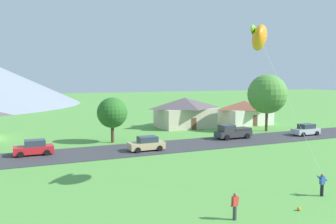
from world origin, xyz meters
name	(u,v)px	position (x,y,z in m)	size (l,w,h in m)	color
road_strip	(144,149)	(0.00, 29.80, 0.04)	(160.00, 7.60, 0.08)	#38383D
house_left_center	(185,112)	(13.08, 44.88, 2.70)	(9.93, 7.31, 5.22)	beige
house_right_center	(244,112)	(25.24, 44.19, 2.29)	(9.25, 7.10, 4.42)	silver
tree_left_of_center	(267,94)	(23.16, 35.38, 6.03)	(6.35, 6.35, 9.22)	#4C3823
tree_center	(112,113)	(-2.40, 35.56, 3.99)	(4.06, 4.06, 6.04)	#4C3823
parked_car_red_west_end	(34,148)	(-12.49, 31.30, 0.87)	(4.21, 2.09, 1.68)	red
parked_car_tan_mid_east	(147,144)	(-0.19, 28.47, 0.87)	(4.21, 2.10, 1.68)	tan
parked_car_silver_east_end	(306,130)	(25.65, 29.42, 0.87)	(4.21, 2.09, 1.68)	#B7BCC1
pickup_truck_charcoal_west_side	(232,132)	(13.83, 31.36, 1.06)	(5.20, 2.33, 1.99)	#333338
kite_flyer_with_kite	(260,39)	(2.95, 12.08, 11.52)	(4.96, 5.63, 12.70)	black
watcher_person	(235,206)	(-2.35, 7.36, 0.88)	(0.56, 0.24, 1.68)	#3D3D42
soccer_ball	(299,209)	(2.32, 6.90, 0.12)	(0.24, 0.24, 0.24)	orange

